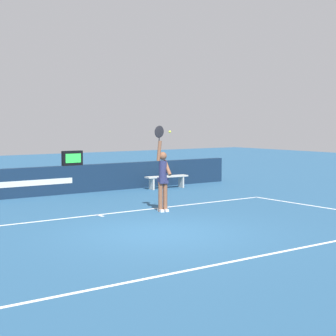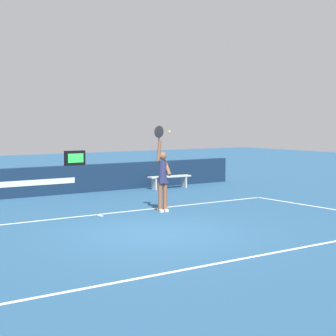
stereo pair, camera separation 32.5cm
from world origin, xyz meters
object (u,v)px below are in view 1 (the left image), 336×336
object	(u,v)px
courtside_bench_far	(167,179)
tennis_player	(163,176)
speed_display	(72,158)
tennis_ball	(170,132)

from	to	relation	value
courtside_bench_far	tennis_player	bearing A→B (deg)	-126.91
tennis_player	courtside_bench_far	world-z (taller)	tennis_player
speed_display	tennis_player	bearing A→B (deg)	-86.80
courtside_bench_far	speed_display	bearing A→B (deg)	167.08
tennis_player	tennis_ball	distance (m)	1.26
speed_display	courtside_bench_far	distance (m)	3.68
tennis_ball	courtside_bench_far	bearing A→B (deg)	55.17
tennis_ball	courtside_bench_far	xyz separation A→B (m)	(3.13, 4.50, -1.86)
speed_display	courtside_bench_far	bearing A→B (deg)	-12.92
tennis_ball	courtside_bench_far	size ratio (longest dim) A/B	0.04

